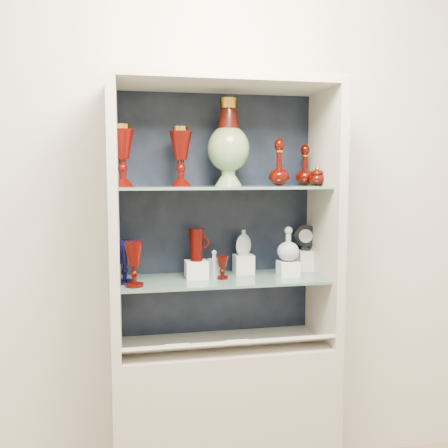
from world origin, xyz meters
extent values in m
cube|color=silver|center=(0.00, 1.75, 1.40)|extent=(3.50, 0.02, 2.80)
cube|color=beige|center=(0.00, 1.53, 0.38)|extent=(1.00, 0.40, 0.75)
cube|color=black|center=(0.00, 1.72, 1.32)|extent=(0.98, 0.02, 1.15)
cube|color=beige|center=(-0.48, 1.53, 1.32)|extent=(0.04, 0.40, 1.15)
cube|color=beige|center=(0.48, 1.53, 1.32)|extent=(0.04, 0.40, 1.15)
cube|color=beige|center=(0.00, 1.53, 1.92)|extent=(1.00, 0.40, 0.04)
cube|color=slate|center=(0.00, 1.55, 1.04)|extent=(0.92, 0.34, 0.01)
cube|color=slate|center=(0.00, 1.55, 1.46)|extent=(0.92, 0.34, 0.01)
cube|color=beige|center=(0.00, 1.42, 0.78)|extent=(0.92, 0.17, 0.09)
cube|color=white|center=(-0.23, 1.42, 0.80)|extent=(0.10, 0.06, 0.03)
cube|color=white|center=(0.03, 1.42, 0.80)|extent=(0.10, 0.06, 0.03)
cube|color=silver|center=(-0.12, 1.57, 1.09)|extent=(0.10, 0.10, 0.08)
cube|color=silver|center=(0.11, 1.63, 1.09)|extent=(0.09, 0.09, 0.09)
cube|color=silver|center=(0.30, 1.53, 1.08)|extent=(0.09, 0.09, 0.07)
cube|color=silver|center=(0.43, 1.64, 1.10)|extent=(0.08, 0.08, 0.10)
camera|label=1|loc=(-0.43, -0.65, 1.53)|focal=40.00mm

